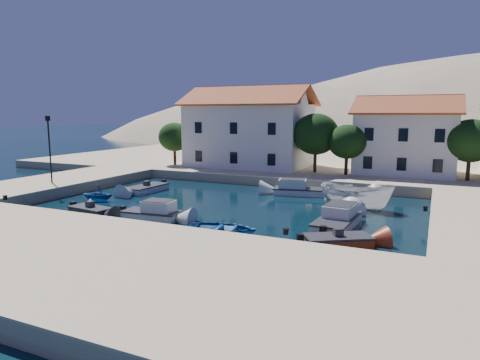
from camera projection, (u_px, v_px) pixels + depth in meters
name	position (u px, v px, depth m)	size (l,w,h in m)	color
ground	(155.00, 238.00, 25.82)	(400.00, 400.00, 0.00)	black
quay_south	(80.00, 261.00, 20.37)	(52.00, 12.00, 1.00)	#CDB28C
quay_west	(58.00, 184.00, 42.58)	(8.00, 20.00, 1.00)	#CDB28C
quay_north	(331.00, 164.00, 59.00)	(80.00, 36.00, 1.00)	#CDB28C
hills	(452.00, 214.00, 131.79)	(254.00, 176.00, 99.00)	gray
building_left	(249.00, 126.00, 52.50)	(14.70, 9.45, 9.70)	white
building_mid	(406.00, 134.00, 46.06)	(10.50, 8.40, 8.30)	white
trees	(329.00, 138.00, 46.04)	(37.30, 5.30, 6.45)	#382314
lamppost	(49.00, 143.00, 39.51)	(0.35, 0.25, 6.22)	black
bollards	(225.00, 211.00, 27.96)	(29.36, 9.56, 0.30)	black
motorboat_grey_sw	(90.00, 211.00, 31.60)	(3.53, 1.92, 1.25)	#2C2D31
cabin_cruiser_south	(152.00, 213.00, 30.29)	(4.28, 2.10, 1.60)	silver
rowboat_south	(222.00, 233.00, 26.85)	(3.15, 4.41, 0.91)	#1B5695
motorboat_red_se	(338.00, 241.00, 24.21)	(4.06, 3.39, 1.25)	maroon
cabin_cruiser_east	(337.00, 220.00, 28.33)	(2.47, 5.48, 1.60)	silver
boat_east	(355.00, 208.00, 33.86)	(2.21, 5.88, 2.27)	silver
motorboat_white_ne	(370.00, 199.00, 36.11)	(1.98, 4.00, 1.25)	silver
rowboat_west	(98.00, 201.00, 36.76)	(2.43, 2.82, 1.49)	#1B5695
motorboat_white_west	(147.00, 189.00, 41.00)	(2.24, 4.57, 1.25)	silver
cabin_cruiser_north	(300.00, 190.00, 39.52)	(5.11, 3.00, 1.60)	silver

